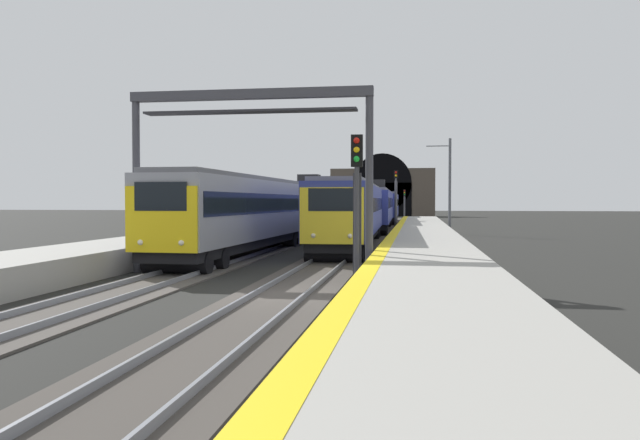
{
  "coord_description": "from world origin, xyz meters",
  "views": [
    {
      "loc": [
        -16.8,
        -3.7,
        2.69
      ],
      "look_at": [
        13.26,
        0.94,
        1.77
      ],
      "focal_mm": 35.13,
      "sensor_mm": 36.0,
      "label": 1
    }
  ],
  "objects_px": {
    "overhead_signal_gantry": "(249,133)",
    "railway_signal_near": "(357,193)",
    "train_main_approaching": "(376,207)",
    "railway_signal_mid": "(396,195)",
    "catenary_mast_near": "(449,185)",
    "railway_signal_far": "(404,200)",
    "train_adjacent_platform": "(309,207)"
  },
  "relations": [
    {
      "from": "overhead_signal_gantry",
      "to": "railway_signal_near",
      "type": "bearing_deg",
      "value": -113.37
    },
    {
      "from": "train_main_approaching",
      "to": "railway_signal_mid",
      "type": "distance_m",
      "value": 3.18
    },
    {
      "from": "railway_signal_mid",
      "to": "catenary_mast_near",
      "type": "xyz_separation_m",
      "value": [
        -8.23,
        -4.55,
        0.71
      ]
    },
    {
      "from": "train_main_approaching",
      "to": "railway_signal_near",
      "type": "xyz_separation_m",
      "value": [
        -36.76,
        -1.76,
        0.83
      ]
    },
    {
      "from": "train_main_approaching",
      "to": "railway_signal_mid",
      "type": "bearing_deg",
      "value": 142.35
    },
    {
      "from": "railway_signal_near",
      "to": "railway_signal_mid",
      "type": "relative_size",
      "value": 0.87
    },
    {
      "from": "railway_signal_near",
      "to": "catenary_mast_near",
      "type": "bearing_deg",
      "value": 171.63
    },
    {
      "from": "railway_signal_near",
      "to": "catenary_mast_near",
      "type": "relative_size",
      "value": 0.63
    },
    {
      "from": "railway_signal_mid",
      "to": "catenary_mast_near",
      "type": "relative_size",
      "value": 0.72
    },
    {
      "from": "train_main_approaching",
      "to": "railway_signal_near",
      "type": "bearing_deg",
      "value": 1.52
    },
    {
      "from": "train_main_approaching",
      "to": "overhead_signal_gantry",
      "type": "relative_size",
      "value": 6.97
    },
    {
      "from": "train_main_approaching",
      "to": "overhead_signal_gantry",
      "type": "distance_m",
      "value": 35.19
    },
    {
      "from": "overhead_signal_gantry",
      "to": "railway_signal_mid",
      "type": "bearing_deg",
      "value": -6.28
    },
    {
      "from": "train_main_approaching",
      "to": "railway_signal_far",
      "type": "height_order",
      "value": "train_main_approaching"
    },
    {
      "from": "train_adjacent_platform",
      "to": "catenary_mast_near",
      "type": "relative_size",
      "value": 7.34
    },
    {
      "from": "railway_signal_mid",
      "to": "catenary_mast_near",
      "type": "distance_m",
      "value": 9.43
    },
    {
      "from": "railway_signal_mid",
      "to": "overhead_signal_gantry",
      "type": "height_order",
      "value": "overhead_signal_gantry"
    },
    {
      "from": "train_adjacent_platform",
      "to": "train_main_approaching",
      "type": "bearing_deg",
      "value": 152.85
    },
    {
      "from": "catenary_mast_near",
      "to": "train_adjacent_platform",
      "type": "bearing_deg",
      "value": 103.71
    },
    {
      "from": "railway_signal_mid",
      "to": "overhead_signal_gantry",
      "type": "xyz_separation_m",
      "value": [
        -37.37,
        4.11,
        1.9
      ]
    },
    {
      "from": "railway_signal_near",
      "to": "catenary_mast_near",
      "type": "height_order",
      "value": "catenary_mast_near"
    },
    {
      "from": "train_main_approaching",
      "to": "catenary_mast_near",
      "type": "xyz_separation_m",
      "value": [
        -5.84,
        -6.31,
        1.84
      ]
    },
    {
      "from": "railway_signal_mid",
      "to": "overhead_signal_gantry",
      "type": "distance_m",
      "value": 37.65
    },
    {
      "from": "train_adjacent_platform",
      "to": "overhead_signal_gantry",
      "type": "bearing_deg",
      "value": 6.78
    },
    {
      "from": "train_adjacent_platform",
      "to": "railway_signal_far",
      "type": "relative_size",
      "value": 12.44
    },
    {
      "from": "railway_signal_mid",
      "to": "train_main_approaching",
      "type": "bearing_deg",
      "value": -36.42
    },
    {
      "from": "railway_signal_mid",
      "to": "railway_signal_far",
      "type": "distance_m",
      "value": 42.8
    },
    {
      "from": "train_main_approaching",
      "to": "railway_signal_mid",
      "type": "height_order",
      "value": "railway_signal_mid"
    },
    {
      "from": "overhead_signal_gantry",
      "to": "catenary_mast_near",
      "type": "relative_size",
      "value": 1.17
    },
    {
      "from": "overhead_signal_gantry",
      "to": "railway_signal_far",
      "type": "bearing_deg",
      "value": -2.94
    },
    {
      "from": "overhead_signal_gantry",
      "to": "train_main_approaching",
      "type": "bearing_deg",
      "value": -3.84
    },
    {
      "from": "train_adjacent_platform",
      "to": "railway_signal_far",
      "type": "xyz_separation_m",
      "value": [
        53.71,
        -6.46,
        0.58
      ]
    }
  ]
}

